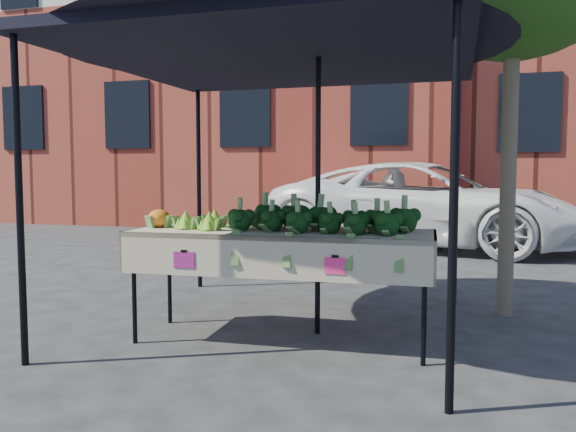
% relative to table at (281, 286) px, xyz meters
% --- Properties ---
extents(ground, '(90.00, 90.00, 0.00)m').
position_rel_table_xyz_m(ground, '(0.19, 0.02, -0.45)').
color(ground, '#242426').
extents(table, '(2.43, 0.91, 0.90)m').
position_rel_table_xyz_m(table, '(0.00, 0.00, 0.00)').
color(table, beige).
rests_on(table, ground).
extents(canopy, '(3.16, 3.16, 2.74)m').
position_rel_table_xyz_m(canopy, '(-0.13, 0.40, 0.92)').
color(canopy, black).
rests_on(canopy, ground).
extents(broccoli_heap, '(1.47, 0.57, 0.26)m').
position_rel_table_xyz_m(broccoli_heap, '(0.33, 0.03, 0.58)').
color(broccoli_heap, black).
rests_on(broccoli_heap, table).
extents(romanesco_cluster, '(0.43, 0.47, 0.20)m').
position_rel_table_xyz_m(romanesco_cluster, '(-0.66, -0.01, 0.55)').
color(romanesco_cluster, '#7AB631').
rests_on(romanesco_cluster, table).
extents(cauliflower_pair, '(0.20, 0.20, 0.18)m').
position_rel_table_xyz_m(cauliflower_pair, '(-1.05, -0.05, 0.54)').
color(cauliflower_pair, orange).
rests_on(cauliflower_pair, table).
extents(vehicle, '(2.02, 2.80, 5.50)m').
position_rel_table_xyz_m(vehicle, '(0.77, 6.29, 2.30)').
color(vehicle, white).
rests_on(vehicle, ground).
extents(street_tree, '(2.13, 2.13, 4.20)m').
position_rel_table_xyz_m(street_tree, '(1.79, 1.41, 1.65)').
color(street_tree, '#1E4C14').
rests_on(street_tree, ground).
extents(building_left, '(12.00, 8.00, 9.00)m').
position_rel_table_xyz_m(building_left, '(-4.81, 12.02, 4.05)').
color(building_left, maroon).
rests_on(building_left, ground).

